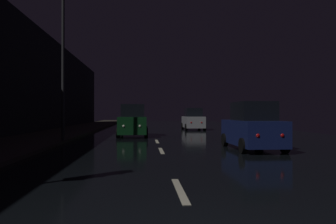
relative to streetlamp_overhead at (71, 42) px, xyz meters
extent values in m
cube|color=black|center=(4.70, 10.67, -5.50)|extent=(26.83, 84.00, 0.02)
cube|color=#38332B|center=(-2.51, 10.67, -5.41)|extent=(4.40, 84.00, 0.15)
cube|color=black|center=(-5.11, 7.17, -1.08)|extent=(0.80, 63.00, 8.82)
cube|color=beige|center=(4.70, -10.83, -5.48)|extent=(0.16, 2.20, 0.01)
cube|color=beige|center=(4.70, -3.80, -5.48)|extent=(0.16, 2.20, 0.01)
cube|color=beige|center=(4.70, 0.76, -5.48)|extent=(0.16, 2.20, 0.01)
cylinder|color=#2D2D30|center=(-0.41, 0.00, -1.28)|extent=(0.16, 0.16, 8.41)
cube|color=#0F3819|center=(3.18, 5.03, -4.68)|extent=(1.88, 4.38, 1.15)
cube|color=black|center=(3.18, 5.18, -3.67)|extent=(1.60, 2.19, 0.88)
cylinder|color=black|center=(4.10, 3.50, -5.16)|extent=(0.23, 0.67, 0.67)
cylinder|color=black|center=(2.26, 3.50, -5.16)|extent=(0.23, 0.67, 0.67)
cylinder|color=black|center=(4.10, 6.56, -5.16)|extent=(0.23, 0.67, 0.67)
cylinder|color=black|center=(2.26, 6.56, -5.16)|extent=(0.23, 0.67, 0.67)
sphere|color=white|center=(3.70, 2.88, -4.68)|extent=(0.19, 0.19, 0.19)
sphere|color=white|center=(2.66, 2.88, -4.68)|extent=(0.19, 0.19, 0.19)
sphere|color=red|center=(3.70, 7.17, -4.68)|extent=(0.19, 0.19, 0.19)
sphere|color=red|center=(2.66, 7.17, -4.68)|extent=(0.19, 0.19, 0.19)
cube|color=#A5A8AD|center=(8.82, 13.64, -4.73)|extent=(1.78, 4.15, 1.09)
cube|color=black|center=(8.82, 13.49, -3.77)|extent=(1.51, 2.07, 0.83)
cylinder|color=black|center=(7.94, 15.09, -5.17)|extent=(0.22, 0.63, 0.63)
cylinder|color=black|center=(9.69, 15.09, -5.17)|extent=(0.22, 0.63, 0.63)
cylinder|color=black|center=(7.94, 12.19, -5.17)|extent=(0.22, 0.63, 0.63)
cylinder|color=black|center=(9.69, 12.19, -5.17)|extent=(0.22, 0.63, 0.63)
sphere|color=slate|center=(8.33, 15.67, -4.73)|extent=(0.18, 0.18, 0.18)
sphere|color=slate|center=(9.30, 15.67, -4.73)|extent=(0.18, 0.18, 0.18)
sphere|color=red|center=(8.33, 11.61, -4.73)|extent=(0.18, 0.18, 0.18)
sphere|color=red|center=(9.30, 11.61, -4.73)|extent=(0.18, 0.18, 0.18)
cube|color=#141E51|center=(8.82, -3.51, -4.73)|extent=(1.77, 4.14, 1.08)
cube|color=black|center=(8.82, -3.66, -3.77)|extent=(1.51, 2.07, 0.83)
cylinder|color=black|center=(7.95, -2.06, -5.17)|extent=(0.22, 0.63, 0.63)
cylinder|color=black|center=(9.68, -2.06, -5.17)|extent=(0.22, 0.63, 0.63)
cylinder|color=black|center=(7.95, -4.96, -5.17)|extent=(0.22, 0.63, 0.63)
cylinder|color=black|center=(9.68, -4.96, -5.17)|extent=(0.22, 0.63, 0.63)
sphere|color=slate|center=(8.33, -1.49, -4.73)|extent=(0.18, 0.18, 0.18)
sphere|color=slate|center=(9.30, -1.49, -4.73)|extent=(0.18, 0.18, 0.18)
sphere|color=red|center=(8.33, -5.54, -4.73)|extent=(0.18, 0.18, 0.18)
sphere|color=red|center=(9.30, -5.54, -4.73)|extent=(0.18, 0.18, 0.18)
camera|label=1|loc=(3.95, -17.46, -3.87)|focal=33.87mm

